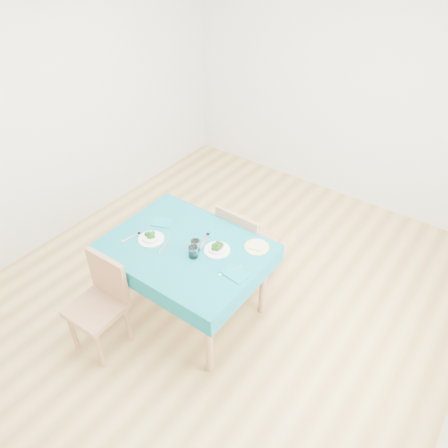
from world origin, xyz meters
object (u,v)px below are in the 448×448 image
Objects in this scene: chair_far at (249,231)px; bowl_far at (217,248)px; table at (187,280)px; bowl_near at (151,237)px; chair_near at (94,304)px; side_plate at (257,247)px.

chair_far reaches higher than bowl_far.
bowl_near is (-0.28, -0.10, 0.41)m from table.
chair_near is at bearing -115.83° from table.
bowl_far is (0.24, 0.11, 0.41)m from table.
chair_far is at bearing 76.82° from table.
bowl_far is 0.32m from side_plate.
chair_far is 0.52m from side_plate.
bowl_far is at bearing 25.63° from table.
side_plate is at bearing 35.35° from table.
chair_near is at bearing 71.36° from chair_far.
chair_far reaches higher than table.
bowl_far is (0.58, 0.82, 0.30)m from chair_near.
side_plate is (0.31, -0.36, 0.21)m from chair_far.
side_plate is (0.81, 1.04, 0.27)m from chair_near.
chair_near is 0.89× the size of chair_far.
chair_near is at bearing -127.99° from side_plate.
side_plate is (0.75, 0.43, -0.03)m from bowl_near.
bowl_near is at bearing 62.11° from chair_far.
bowl_near is (-0.44, -0.80, 0.24)m from chair_far.
chair_near reaches higher than bowl_far.
table is 0.51m from bowl_near.
chair_near is at bearing -95.90° from bowl_near.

